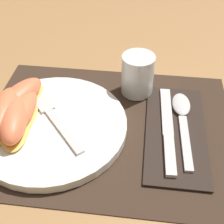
# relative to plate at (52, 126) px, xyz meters

# --- Properties ---
(ground_plane) EXTENTS (3.00, 3.00, 0.00)m
(ground_plane) POSITION_rel_plate_xyz_m (0.09, 0.02, -0.01)
(ground_plane) COLOR #A37547
(placemat) EXTENTS (0.45, 0.34, 0.00)m
(placemat) POSITION_rel_plate_xyz_m (0.09, 0.02, -0.01)
(placemat) COLOR #38281E
(placemat) RESTS_ON ground_plane
(plate) EXTENTS (0.26, 0.26, 0.02)m
(plate) POSITION_rel_plate_xyz_m (0.00, 0.00, 0.00)
(plate) COLOR white
(plate) RESTS_ON placemat
(juice_glass) EXTENTS (0.06, 0.06, 0.08)m
(juice_glass) POSITION_rel_plate_xyz_m (0.14, 0.13, 0.03)
(juice_glass) COLOR silver
(juice_glass) RESTS_ON placemat
(napkin) EXTENTS (0.10, 0.24, 0.00)m
(napkin) POSITION_rel_plate_xyz_m (0.22, 0.02, -0.01)
(napkin) COLOR #2D231E
(napkin) RESTS_ON placemat
(knife) EXTENTS (0.03, 0.21, 0.01)m
(knife) POSITION_rel_plate_xyz_m (0.20, 0.02, -0.00)
(knife) COLOR silver
(knife) RESTS_ON napkin
(spoon) EXTENTS (0.04, 0.19, 0.01)m
(spoon) POSITION_rel_plate_xyz_m (0.23, 0.06, -0.00)
(spoon) COLOR silver
(spoon) RESTS_ON napkin
(fork) EXTENTS (0.14, 0.16, 0.00)m
(fork) POSITION_rel_plate_xyz_m (-0.01, 0.02, 0.01)
(fork) COLOR silver
(fork) RESTS_ON plate
(citrus_wedge_0) EXTENTS (0.09, 0.13, 0.04)m
(citrus_wedge_0) POSITION_rel_plate_xyz_m (-0.07, 0.04, 0.02)
(citrus_wedge_0) COLOR #F7C656
(citrus_wedge_0) RESTS_ON plate
(citrus_wedge_1) EXTENTS (0.05, 0.13, 0.03)m
(citrus_wedge_1) POSITION_rel_plate_xyz_m (-0.05, 0.01, 0.02)
(citrus_wedge_1) COLOR #F7C656
(citrus_wedge_1) RESTS_ON plate
(citrus_wedge_2) EXTENTS (0.06, 0.13, 0.05)m
(citrus_wedge_2) POSITION_rel_plate_xyz_m (-0.08, -0.00, 0.03)
(citrus_wedge_2) COLOR #F7C656
(citrus_wedge_2) RESTS_ON plate
(citrus_wedge_3) EXTENTS (0.08, 0.13, 0.04)m
(citrus_wedge_3) POSITION_rel_plate_xyz_m (-0.06, -0.02, 0.03)
(citrus_wedge_3) COLOR #F7C656
(citrus_wedge_3) RESTS_ON plate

